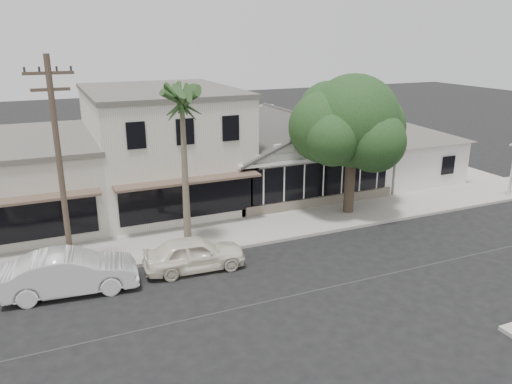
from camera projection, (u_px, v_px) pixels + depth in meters
name	position (u px, v px, depth m)	size (l,w,h in m)	color
ground	(323.00, 289.00, 19.81)	(140.00, 140.00, 0.00)	black
sidewalk_north	(94.00, 256.00, 22.61)	(90.00, 3.50, 0.15)	#9E9991
corner_shop	(291.00, 150.00, 31.83)	(10.40, 8.60, 5.10)	white
side_cottage	(402.00, 158.00, 34.46)	(6.00, 6.00, 3.00)	white
row_building_near	(163.00, 148.00, 29.47)	(8.00, 10.00, 6.50)	silver
utility_pole	(60.00, 165.00, 19.46)	(1.80, 0.24, 9.00)	brown
car_0	(194.00, 253.00, 21.27)	(1.74, 4.32, 1.47)	white
car_1	(70.00, 272.00, 19.35)	(1.77, 5.07, 1.67)	silver
shade_tree	(350.00, 123.00, 26.77)	(6.99, 6.32, 7.76)	#4E402F
palm_east	(182.00, 101.00, 21.19)	(2.76, 2.76, 8.09)	#726651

